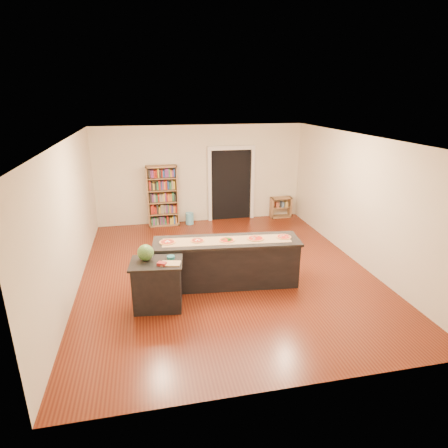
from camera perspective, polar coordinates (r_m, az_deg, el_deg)
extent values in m
cube|color=beige|center=(7.61, 0.31, 2.36)|extent=(6.00, 7.00, 2.80)
cube|color=#5F2210|center=(8.12, 0.29, -7.11)|extent=(6.00, 7.00, 0.01)
cube|color=white|center=(7.33, 0.33, 12.88)|extent=(6.00, 7.00, 0.01)
cube|color=black|center=(11.18, 1.07, 5.97)|extent=(1.20, 0.02, 2.10)
cube|color=silver|center=(11.01, -2.19, 5.76)|extent=(0.10, 0.08, 2.10)
cube|color=silver|center=(11.29, 4.36, 6.06)|extent=(0.10, 0.08, 2.10)
cube|color=silver|center=(10.93, 1.16, 11.54)|extent=(1.40, 0.08, 0.12)
cube|color=black|center=(7.41, 0.41, -6.03)|extent=(2.76, 0.69, 0.89)
cube|color=black|center=(7.23, 0.42, -2.68)|extent=(2.83, 0.77, 0.05)
cube|color=black|center=(6.75, -10.07, -9.25)|extent=(0.82, 0.58, 0.84)
cube|color=black|center=(6.55, -10.30, -5.85)|extent=(0.89, 0.65, 0.04)
cube|color=#9D744C|center=(10.78, -9.33, 4.22)|extent=(0.87, 0.31, 1.74)
cube|color=#9D744C|center=(11.64, 8.64, 2.55)|extent=(0.63, 0.27, 0.63)
cylinder|color=#5FB2D5|center=(10.97, -5.26, 0.85)|extent=(0.23, 0.23, 0.34)
cube|color=#94734C|center=(7.21, 0.43, -2.51)|extent=(2.49, 0.68, 0.00)
sphere|color=#144214|center=(6.58, -11.86, -4.29)|extent=(0.28, 0.28, 0.28)
cube|color=tan|center=(6.41, -8.10, -5.99)|extent=(0.35, 0.28, 0.02)
cube|color=maroon|center=(6.39, -9.45, -6.00)|extent=(0.18, 0.16, 0.05)
cylinder|color=#195966|center=(6.61, -8.11, -5.06)|extent=(0.14, 0.14, 0.05)
cylinder|color=tan|center=(7.18, -8.60, -2.73)|extent=(0.32, 0.32, 0.02)
cylinder|color=#A5190C|center=(7.18, -8.60, -2.66)|extent=(0.27, 0.27, 0.00)
cylinder|color=tan|center=(7.19, -4.08, -2.53)|extent=(0.28, 0.28, 0.02)
cylinder|color=#A5190C|center=(7.19, -4.08, -2.47)|extent=(0.23, 0.23, 0.00)
cylinder|color=tan|center=(7.20, 0.44, -2.46)|extent=(0.32, 0.32, 0.02)
cylinder|color=#A5190C|center=(7.19, 0.44, -2.40)|extent=(0.26, 0.26, 0.00)
cylinder|color=tan|center=(7.30, 4.84, -2.21)|extent=(0.32, 0.32, 0.02)
cylinder|color=#A5190C|center=(7.30, 4.84, -2.14)|extent=(0.26, 0.26, 0.00)
cylinder|color=tan|center=(7.45, 9.08, -1.95)|extent=(0.29, 0.29, 0.02)
cylinder|color=#A5190C|center=(7.44, 9.09, -1.89)|extent=(0.24, 0.24, 0.00)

